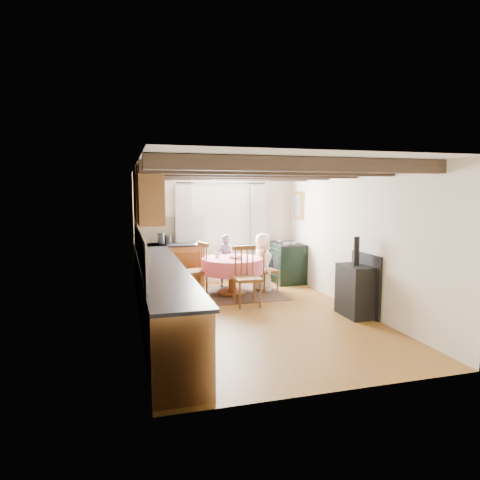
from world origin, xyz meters
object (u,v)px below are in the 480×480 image
object	(u,v)px
chair_right	(267,269)
child_far	(225,260)
aga_range	(286,262)
cast_iron_stove	(356,277)
child_right	(263,262)
cup	(217,255)
chair_near	(247,276)
chair_left	(195,270)
dining_table	(232,276)

from	to	relation	value
chair_right	child_far	distance (m)	0.96
aga_range	cast_iron_stove	size ratio (longest dim) A/B	0.75
aga_range	child_right	world-z (taller)	child_right
chair_right	cup	size ratio (longest dim) A/B	8.25
chair_near	child_right	bearing A→B (deg)	58.21
cast_iron_stove	cup	xyz separation A→B (m)	(-1.82, 2.07, 0.12)
cast_iron_stove	child_far	bearing A→B (deg)	120.32
chair_left	chair_right	world-z (taller)	chair_left
chair_near	aga_range	world-z (taller)	chair_near
child_right	chair_right	bearing A→B (deg)	-127.20
dining_table	child_far	distance (m)	0.72
child_far	child_right	distance (m)	0.85
chair_left	cast_iron_stove	distance (m)	3.03
dining_table	chair_near	distance (m)	0.90
chair_right	cast_iron_stove	world-z (taller)	cast_iron_stove
chair_near	cast_iron_stove	world-z (taller)	cast_iron_stove
chair_left	aga_range	world-z (taller)	chair_left
dining_table	chair_near	xyz separation A→B (m)	(0.04, -0.89, 0.17)
chair_right	cup	world-z (taller)	chair_right
chair_left	child_far	size ratio (longest dim) A/B	0.93
chair_near	cast_iron_stove	size ratio (longest dim) A/B	0.82
aga_range	cast_iron_stove	world-z (taller)	cast_iron_stove
cup	cast_iron_stove	bearing A→B (deg)	-48.58
chair_right	child_right	world-z (taller)	child_right
child_far	child_right	bearing A→B (deg)	123.60
chair_right	child_right	bearing A→B (deg)	39.33
dining_table	aga_range	world-z (taller)	aga_range
chair_right	aga_range	xyz separation A→B (m)	(0.69, 0.72, -0.00)
chair_left	cast_iron_stove	size ratio (longest dim) A/B	0.81
chair_near	aga_range	xyz separation A→B (m)	(1.40, 1.70, -0.08)
chair_right	child_right	distance (m)	0.18
aga_range	cup	xyz separation A→B (m)	(-1.71, -0.67, 0.33)
chair_near	cup	size ratio (longest dim) A/B	9.74
chair_left	child_right	world-z (taller)	child_right
cast_iron_stove	chair_left	bearing A→B (deg)	139.10
cast_iron_stove	cup	world-z (taller)	cast_iron_stove
aga_range	cup	world-z (taller)	aga_range
dining_table	chair_right	size ratio (longest dim) A/B	1.33
chair_near	chair_left	bearing A→B (deg)	129.02
dining_table	chair_left	distance (m)	0.75
chair_near	chair_right	size ratio (longest dim) A/B	1.18
child_far	chair_near	bearing A→B (deg)	73.28
chair_left	cup	xyz separation A→B (m)	(0.47, 0.08, 0.25)
cast_iron_stove	child_right	size ratio (longest dim) A/B	1.10
dining_table	chair_right	world-z (taller)	chair_right
cup	child_far	bearing A→B (deg)	61.98
chair_near	cast_iron_stove	distance (m)	1.84
chair_near	child_right	distance (m)	1.23
aga_range	child_far	distance (m)	1.43
cup	chair_left	bearing A→B (deg)	-169.76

